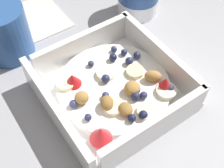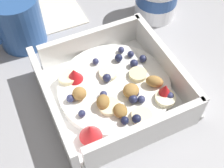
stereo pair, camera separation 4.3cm
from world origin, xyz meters
name	(u,v)px [view 1 (the left image)]	position (x,y,z in m)	size (l,w,h in m)	color
ground_plane	(114,93)	(0.00, 0.00, 0.00)	(2.40, 2.40, 0.00)	#9E9EA3
fruit_bowl	(113,90)	(0.00, -0.01, 0.02)	(0.19, 0.19, 0.06)	white
coffee_mug	(4,33)	(-0.17, -0.10, 0.05)	(0.08, 0.11, 0.09)	#2D5699
folded_napkin	(32,20)	(-0.23, -0.03, 0.00)	(0.12, 0.12, 0.01)	silver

